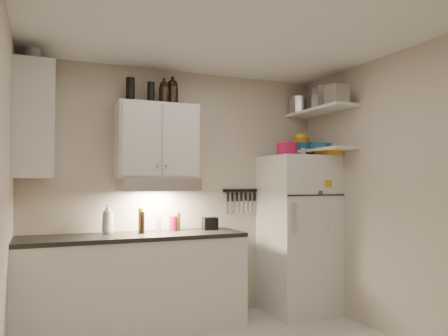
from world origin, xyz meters
name	(u,v)px	position (x,y,z in m)	size (l,w,h in m)	color
ceiling	(240,24)	(0.00, 0.00, 2.61)	(3.20, 3.00, 0.02)	white
back_wall	(180,193)	(0.00, 1.51, 1.30)	(3.20, 0.02, 2.60)	#C0B4A4
right_wall	(404,195)	(1.61, 0.00, 1.30)	(0.02, 3.00, 2.60)	#C0B4A4
base_cabinet	(134,285)	(-0.55, 1.20, 0.44)	(2.10, 0.60, 0.88)	white
countertop	(134,236)	(-0.55, 1.20, 0.90)	(2.10, 0.62, 0.04)	black
upper_cabinet	(157,141)	(-0.30, 1.33, 1.83)	(0.80, 0.33, 0.75)	white
side_cabinet	(34,121)	(-1.44, 1.20, 1.95)	(0.33, 0.55, 1.00)	white
range_hood	(158,185)	(-0.30, 1.27, 1.39)	(0.76, 0.46, 0.12)	silver
fridge	(299,233)	(1.25, 1.16, 0.85)	(0.70, 0.68, 1.70)	white
shelf_hi	(320,111)	(1.45, 1.02, 2.20)	(0.30, 0.95, 0.03)	white
shelf_lo	(320,151)	(1.45, 1.02, 1.76)	(0.30, 0.95, 0.03)	white
knife_strip	(241,191)	(0.70, 1.49, 1.32)	(0.42, 0.02, 0.03)	black
dutch_oven	(287,149)	(1.04, 1.04, 1.76)	(0.22, 0.22, 0.13)	#AF1444
book_stack	(329,152)	(1.48, 0.92, 1.74)	(0.19, 0.24, 0.08)	gold
spice_jar	(303,152)	(1.28, 1.10, 1.74)	(0.05, 0.05, 0.09)	silver
stock_pot	(300,106)	(1.40, 1.36, 2.31)	(0.26, 0.26, 0.19)	silver
tin_a	(325,97)	(1.43, 0.92, 2.33)	(0.22, 0.20, 0.22)	#AAAAAD
tin_b	(337,94)	(1.38, 0.64, 2.30)	(0.18, 0.18, 0.18)	#AAAAAD
bowl_teal	(304,147)	(1.41, 1.29, 1.82)	(0.22, 0.22, 0.09)	#16557A
bowl_orange	(302,141)	(1.38, 1.28, 1.89)	(0.18, 0.18, 0.05)	#CE6113
bowl_yellow	(302,136)	(1.38, 1.28, 1.94)	(0.14, 0.14, 0.04)	gold
plates	(321,146)	(1.40, 0.94, 1.80)	(0.22, 0.22, 0.05)	#16557A
growler_a	(164,92)	(-0.24, 1.29, 2.32)	(0.10, 0.10, 0.24)	black
growler_b	(172,92)	(-0.14, 1.35, 2.34)	(0.12, 0.12, 0.28)	black
thermos_a	(151,93)	(-0.37, 1.31, 2.31)	(0.07, 0.07, 0.21)	black
thermos_b	(130,90)	(-0.56, 1.36, 2.32)	(0.09, 0.09, 0.25)	black
side_jar	(33,56)	(-1.45, 1.24, 2.54)	(0.13, 0.13, 0.18)	silver
soap_bottle	(108,216)	(-0.77, 1.33, 1.09)	(0.13, 0.13, 0.33)	white
pepper_mill	(178,221)	(-0.08, 1.35, 1.01)	(0.06, 0.06, 0.18)	brown
oil_bottle	(141,221)	(-0.47, 1.26, 1.04)	(0.05, 0.05, 0.24)	#526318
vinegar_bottle	(142,223)	(-0.47, 1.23, 1.02)	(0.04, 0.04, 0.21)	black
clear_bottle	(159,224)	(-0.28, 1.31, 1.00)	(0.05, 0.05, 0.16)	silver
red_jar	(173,223)	(-0.14, 1.32, 1.00)	(0.08, 0.08, 0.15)	#AF1444
caddy	(210,224)	(0.26, 1.29, 0.98)	(0.15, 0.11, 0.13)	black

